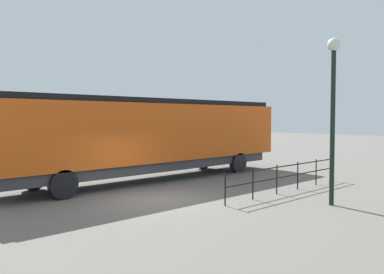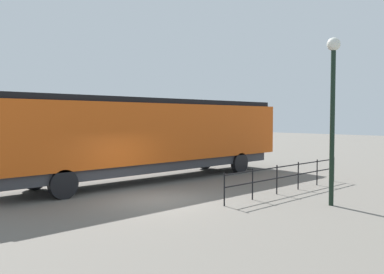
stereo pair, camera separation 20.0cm
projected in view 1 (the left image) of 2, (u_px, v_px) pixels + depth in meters
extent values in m
plane|color=#666059|center=(155.00, 200.00, 14.88)|extent=(120.00, 120.00, 0.00)
cube|color=#D15114|center=(149.00, 132.00, 19.40)|extent=(2.94, 15.88, 2.65)
cube|color=black|center=(239.00, 136.00, 24.14)|extent=(2.82, 2.38, 1.85)
cube|color=black|center=(149.00, 102.00, 19.33)|extent=(2.65, 15.24, 0.24)
cube|color=#38383D|center=(149.00, 164.00, 19.47)|extent=(2.65, 14.61, 0.45)
cylinder|color=black|center=(203.00, 159.00, 23.98)|extent=(0.30, 1.10, 1.10)
cylinder|color=black|center=(238.00, 163.00, 22.10)|extent=(0.30, 1.10, 1.10)
cylinder|color=black|center=(33.00, 177.00, 16.87)|extent=(0.30, 1.10, 1.10)
cylinder|color=black|center=(63.00, 184.00, 14.99)|extent=(0.30, 1.10, 1.10)
cylinder|color=black|center=(333.00, 127.00, 13.91)|extent=(0.16, 0.16, 5.35)
sphere|color=silver|center=(334.00, 44.00, 13.78)|extent=(0.45, 0.45, 0.45)
cube|color=black|center=(288.00, 166.00, 16.54)|extent=(0.04, 7.73, 0.04)
cube|color=black|center=(288.00, 176.00, 16.56)|extent=(0.04, 7.73, 0.04)
cylinder|color=black|center=(225.00, 189.00, 13.86)|extent=(0.05, 0.05, 1.15)
cylinder|color=black|center=(253.00, 184.00, 14.94)|extent=(0.05, 0.05, 1.15)
cylinder|color=black|center=(277.00, 180.00, 16.02)|extent=(0.05, 0.05, 1.15)
cylinder|color=black|center=(298.00, 176.00, 17.10)|extent=(0.05, 0.05, 1.15)
cylinder|color=black|center=(316.00, 172.00, 18.18)|extent=(0.05, 0.05, 1.15)
cylinder|color=black|center=(332.00, 169.00, 19.27)|extent=(0.05, 0.05, 1.15)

